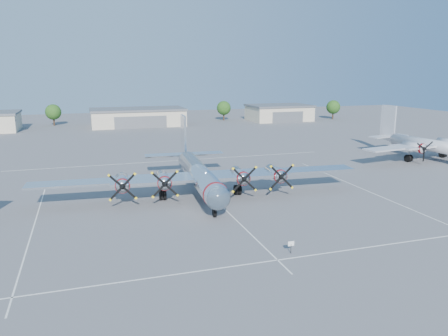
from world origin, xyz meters
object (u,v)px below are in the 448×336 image
object	(u,v)px
tree_east	(224,108)
main_bomber_b29	(198,194)
tree_far_east	(333,107)
info_placard	(291,245)
twin_engine_east	(420,158)
tree_west	(53,112)
hangar_east	(279,113)
hangar_center	(138,117)

from	to	relation	value
tree_east	main_bomber_b29	bearing A→B (deg)	-109.92
tree_far_east	info_placard	xyz separation A→B (m)	(-66.18, -100.99, -3.38)
twin_engine_east	tree_west	bearing A→B (deg)	123.79
tree_west	main_bomber_b29	world-z (taller)	tree_west
hangar_east	info_placard	distance (m)	112.85
info_placard	hangar_east	bearing A→B (deg)	67.43
hangar_east	tree_east	distance (m)	19.04
hangar_center	tree_far_east	xyz separation A→B (m)	(68.00, -1.96, 1.51)
hangar_east	tree_far_east	xyz separation A→B (m)	(20.00, -1.96, 1.51)
twin_engine_east	tree_east	bearing A→B (deg)	93.38
tree_far_east	info_placard	distance (m)	120.78
hangar_east	twin_engine_east	bearing A→B (deg)	-91.39
tree_west	twin_engine_east	size ratio (longest dim) A/B	0.22
hangar_east	tree_east	size ratio (longest dim) A/B	3.10
tree_east	main_bomber_b29	distance (m)	92.15
hangar_center	main_bomber_b29	size ratio (longest dim) A/B	0.65
tree_west	tree_far_east	distance (m)	93.54
hangar_center	main_bomber_b29	world-z (taller)	hangar_center
hangar_east	info_placard	bearing A→B (deg)	-114.16
hangar_east	tree_west	size ratio (longest dim) A/B	3.10
hangar_east	main_bomber_b29	size ratio (longest dim) A/B	0.47
hangar_center	main_bomber_b29	bearing A→B (deg)	-90.97
info_placard	main_bomber_b29	bearing A→B (deg)	99.68
hangar_center	tree_west	xyz separation A→B (m)	(-25.00, 8.04, 1.51)
tree_east	tree_far_east	bearing A→B (deg)	-11.89
hangar_center	tree_west	bearing A→B (deg)	162.18
tree_west	twin_engine_east	distance (m)	105.45
hangar_center	hangar_east	size ratio (longest dim) A/B	1.39
hangar_east	twin_engine_east	xyz separation A→B (m)	(-1.69, -69.54, -2.71)
tree_far_east	main_bomber_b29	world-z (taller)	tree_far_east
tree_east	tree_west	bearing A→B (deg)	177.92
main_bomber_b29	info_placard	xyz separation A→B (m)	(3.19, -22.44, 0.84)
hangar_center	tree_far_east	world-z (taller)	tree_far_east
tree_far_east	main_bomber_b29	xyz separation A→B (m)	(-69.37, -78.55, -4.22)
hangar_center	twin_engine_east	xyz separation A→B (m)	(46.31, -69.54, -2.71)
hangar_east	info_placard	xyz separation A→B (m)	(-46.18, -102.95, -1.87)
hangar_center	tree_west	distance (m)	26.30
hangar_east	tree_west	xyz separation A→B (m)	(-73.00, 8.04, 1.51)
tree_west	hangar_east	bearing A→B (deg)	-6.28
tree_west	tree_east	size ratio (longest dim) A/B	1.00
hangar_center	main_bomber_b29	xyz separation A→B (m)	(-1.37, -80.51, -2.71)
hangar_center	tree_west	world-z (taller)	tree_west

